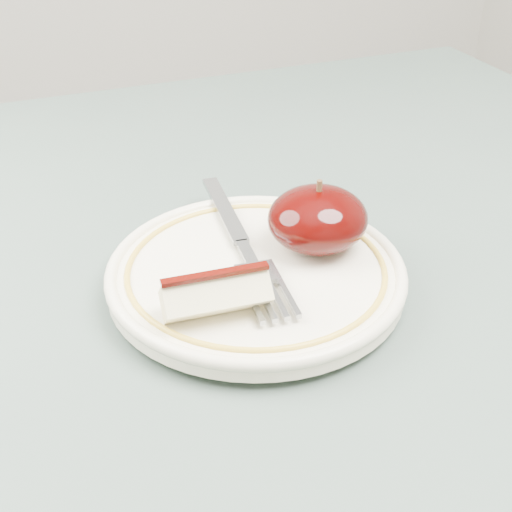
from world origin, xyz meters
name	(u,v)px	position (x,y,z in m)	size (l,w,h in m)	color
table	(283,375)	(0.00, 0.00, 0.66)	(0.90, 0.90, 0.75)	brown
plate	(256,273)	(-0.02, 0.00, 0.76)	(0.21, 0.21, 0.02)	beige
apple_half	(318,219)	(0.03, 0.01, 0.79)	(0.07, 0.07, 0.05)	black
apple_wedge	(216,295)	(-0.06, -0.04, 0.78)	(0.07, 0.03, 0.03)	beige
fork	(242,243)	(-0.02, 0.03, 0.77)	(0.04, 0.20, 0.00)	gray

